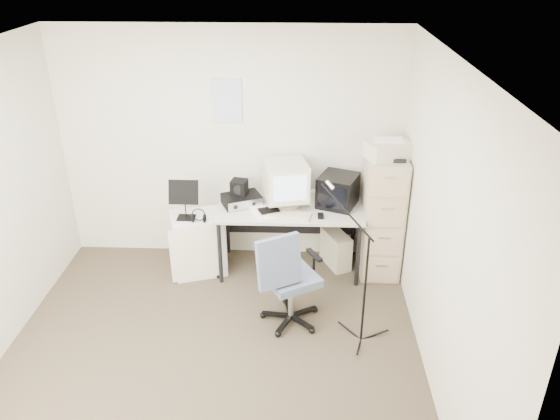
{
  "coord_description": "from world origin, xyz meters",
  "views": [
    {
      "loc": [
        0.73,
        -3.58,
        3.22
      ],
      "look_at": [
        0.55,
        0.95,
        0.95
      ],
      "focal_mm": 35.0,
      "sensor_mm": 36.0,
      "label": 1
    }
  ],
  "objects_px": {
    "filing_cabinet": "(381,215)",
    "side_cart": "(199,243)",
    "desk": "(289,238)",
    "office_chair": "(291,276)"
  },
  "relations": [
    {
      "from": "desk",
      "to": "side_cart",
      "type": "xyz_separation_m",
      "value": [
        -0.96,
        -0.08,
        -0.04
      ]
    },
    {
      "from": "filing_cabinet",
      "to": "side_cart",
      "type": "distance_m",
      "value": 1.94
    },
    {
      "from": "office_chair",
      "to": "filing_cabinet",
      "type": "bearing_deg",
      "value": 16.34
    },
    {
      "from": "office_chair",
      "to": "desk",
      "type": "bearing_deg",
      "value": 62.64
    },
    {
      "from": "desk",
      "to": "office_chair",
      "type": "xyz_separation_m",
      "value": [
        0.04,
        -0.92,
        0.13
      ]
    },
    {
      "from": "side_cart",
      "to": "desk",
      "type": "bearing_deg",
      "value": -13.33
    },
    {
      "from": "desk",
      "to": "office_chair",
      "type": "distance_m",
      "value": 0.93
    },
    {
      "from": "filing_cabinet",
      "to": "side_cart",
      "type": "height_order",
      "value": "filing_cabinet"
    },
    {
      "from": "filing_cabinet",
      "to": "desk",
      "type": "relative_size",
      "value": 0.87
    },
    {
      "from": "filing_cabinet",
      "to": "desk",
      "type": "xyz_separation_m",
      "value": [
        -0.95,
        -0.03,
        -0.29
      ]
    }
  ]
}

